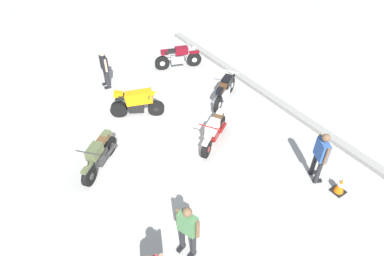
% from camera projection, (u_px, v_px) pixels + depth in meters
% --- Properties ---
extents(ground_plane, '(40.00, 40.00, 0.00)m').
position_uv_depth(ground_plane, '(171.00, 143.00, 11.24)').
color(ground_plane, '#ADAAA3').
extents(curb_edge, '(14.00, 0.30, 0.15)m').
position_uv_depth(curb_edge, '(272.00, 98.00, 13.16)').
color(curb_edge, gray).
rests_on(curb_edge, ground).
extents(motorcycle_olive_vintage, '(1.41, 1.57, 1.07)m').
position_uv_depth(motorcycle_olive_vintage, '(99.00, 155.00, 10.10)').
color(motorcycle_olive_vintage, black).
rests_on(motorcycle_olive_vintage, ground).
extents(motorcycle_orange_sportbike, '(1.17, 1.77, 1.14)m').
position_uv_depth(motorcycle_orange_sportbike, '(137.00, 102.00, 12.04)').
color(motorcycle_orange_sportbike, black).
rests_on(motorcycle_orange_sportbike, ground).
extents(motorcycle_cream_vintage, '(1.21, 1.71, 1.07)m').
position_uv_depth(motorcycle_cream_vintage, '(214.00, 131.00, 10.96)').
color(motorcycle_cream_vintage, black).
rests_on(motorcycle_cream_vintage, ground).
extents(motorcycle_black_cruiser, '(1.22, 1.83, 1.09)m').
position_uv_depth(motorcycle_black_cruiser, '(225.00, 90.00, 12.77)').
color(motorcycle_black_cruiser, black).
rests_on(motorcycle_black_cruiser, ground).
extents(motorcycle_maroon_cruiser, '(0.96, 2.00, 1.09)m').
position_uv_depth(motorcycle_maroon_cruiser, '(178.00, 57.00, 14.79)').
color(motorcycle_maroon_cruiser, black).
rests_on(motorcycle_maroon_cruiser, ground).
extents(person_in_blue_shirt, '(0.63, 0.47, 1.71)m').
position_uv_depth(person_in_blue_shirt, '(321.00, 154.00, 9.43)').
color(person_in_blue_shirt, '#262628').
rests_on(person_in_blue_shirt, ground).
extents(person_in_green_shirt, '(0.63, 0.44, 1.64)m').
position_uv_depth(person_in_green_shirt, '(188.00, 228.00, 7.65)').
color(person_in_green_shirt, '#262628').
rests_on(person_in_green_shirt, ground).
extents(person_in_black_shirt, '(0.62, 0.34, 1.57)m').
position_uv_depth(person_in_black_shirt, '(105.00, 67.00, 13.38)').
color(person_in_black_shirt, '#262628').
rests_on(person_in_black_shirt, ground).
extents(traffic_cone, '(0.36, 0.36, 0.53)m').
position_uv_depth(traffic_cone, '(340.00, 185.00, 9.49)').
color(traffic_cone, black).
rests_on(traffic_cone, ground).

